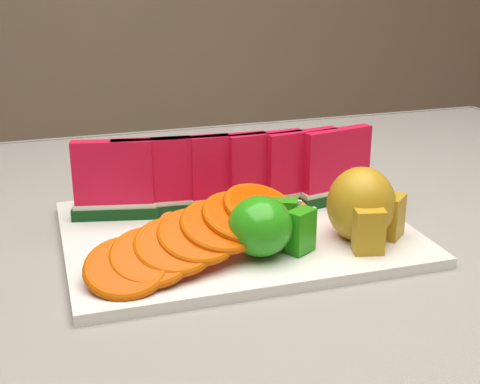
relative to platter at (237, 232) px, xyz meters
name	(u,v)px	position (x,y,z in m)	size (l,w,h in m)	color
table	(181,322)	(-0.07, 0.00, -0.11)	(1.40, 0.90, 0.75)	#52361F
tablecloth	(180,276)	(-0.07, 0.00, -0.05)	(1.53, 1.03, 0.20)	slate
platter	(237,232)	(0.00, 0.00, 0.00)	(0.40, 0.30, 0.01)	silver
apple_cluster	(266,226)	(0.01, -0.08, 0.04)	(0.10, 0.08, 0.07)	#218117
pear_cluster	(363,207)	(0.13, -0.07, 0.04)	(0.10, 0.10, 0.09)	#AE7E11
side_plate	(290,149)	(0.19, 0.31, 0.00)	(0.21, 0.21, 0.01)	silver
watermelon_row	(229,175)	(0.01, 0.06, 0.05)	(0.39, 0.07, 0.10)	#0A3410
orange_fan_front	(197,236)	(-0.07, -0.07, 0.04)	(0.26, 0.16, 0.07)	#D65904
orange_fan_back	(201,179)	(-0.01, 0.13, 0.03)	(0.27, 0.09, 0.04)	#D65904
tangerine_segments	(234,213)	(0.00, 0.02, 0.02)	(0.19, 0.07, 0.02)	#FA5A03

